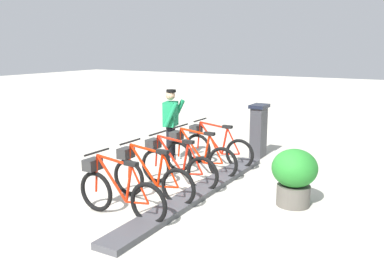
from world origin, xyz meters
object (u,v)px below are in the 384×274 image
planter_bush (294,174)px  bike_docked_4 (117,191)px  bike_docked_0 (215,147)px  bike_docked_2 (175,165)px  bike_docked_3 (149,176)px  bike_docked_1 (197,155)px  payment_kiosk (258,130)px  worker_near_rack (171,122)px

planter_bush → bike_docked_4: bearing=39.6°
bike_docked_0 → planter_bush: bearing=146.0°
bike_docked_4 → bike_docked_2: bearing=-90.0°
bike_docked_3 → bike_docked_1: bearing=-90.0°
bike_docked_4 → planter_bush: 2.91m
payment_kiosk → worker_near_rack: worker_near_rack is taller
bike_docked_1 → bike_docked_3: (0.00, 1.68, 0.00)m
planter_bush → bike_docked_2: bearing=4.4°
payment_kiosk → bike_docked_4: payment_kiosk is taller
bike_docked_0 → bike_docked_3: (0.00, 2.53, 0.00)m
bike_docked_0 → payment_kiosk: bearing=-116.3°
bike_docked_0 → planter_bush: size_ratio=1.77×
bike_docked_3 → bike_docked_4: bearing=90.0°
bike_docked_2 → bike_docked_3: (0.00, 0.84, 0.00)m
bike_docked_1 → planter_bush: size_ratio=1.77×
payment_kiosk → bike_docked_0: bearing=63.7°
bike_docked_3 → planter_bush: size_ratio=1.77×
bike_docked_4 → bike_docked_1: bearing=-90.0°
worker_near_rack → bike_docked_4: bearing=108.5°
bike_docked_1 → worker_near_rack: bearing=-33.5°
payment_kiosk → bike_docked_4: size_ratio=0.74×
bike_docked_4 → worker_near_rack: 3.45m
bike_docked_0 → bike_docked_3: same height
payment_kiosk → bike_docked_0: payment_kiosk is taller
bike_docked_3 → planter_bush: (-2.24, -1.01, 0.11)m
payment_kiosk → planter_bush: 3.15m
bike_docked_4 → worker_near_rack: size_ratio=1.04×
bike_docked_1 → bike_docked_4: same height
bike_docked_1 → planter_bush: bearing=163.4°
payment_kiosk → bike_docked_1: bearing=74.0°
bike_docked_0 → bike_docked_1: size_ratio=1.00×
bike_docked_0 → bike_docked_2: (0.00, 1.68, 0.00)m
bike_docked_4 → planter_bush: bike_docked_4 is taller
payment_kiosk → bike_docked_2: payment_kiosk is taller
bike_docked_0 → bike_docked_2: 1.68m
bike_docked_0 → bike_docked_1: (0.00, 0.84, 0.00)m
bike_docked_0 → worker_near_rack: bearing=6.5°
worker_near_rack → planter_bush: (-3.33, 1.39, -0.37)m
payment_kiosk → bike_docked_0: 1.31m
planter_bush → payment_kiosk: bearing=-58.0°
payment_kiosk → planter_bush: size_ratio=1.32×
bike_docked_0 → planter_bush: bike_docked_0 is taller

